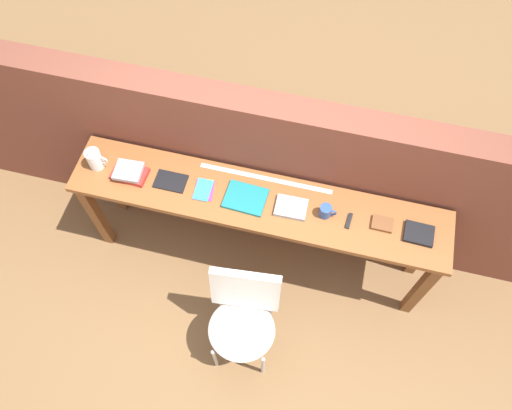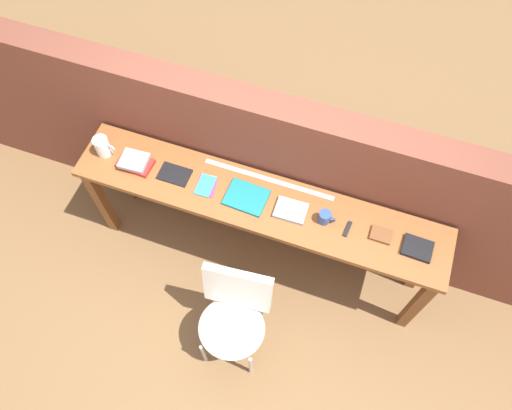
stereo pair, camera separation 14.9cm
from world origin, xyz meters
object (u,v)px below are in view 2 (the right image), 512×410
(chair_white_moulded, at_px, (234,315))
(book_repair_rightmost, at_px, (417,248))
(book_open_centre, at_px, (246,197))
(pitcher_white, at_px, (103,146))
(mug, at_px, (325,217))
(leather_journal_brown, at_px, (381,235))
(multitool_folded, at_px, (348,229))
(magazine_cycling, at_px, (175,174))
(book_stack_leftmost, at_px, (135,162))
(pamphlet_pile_colourful, at_px, (206,185))

(chair_white_moulded, relative_size, book_repair_rightmost, 4.94)
(book_open_centre, distance_m, book_repair_rightmost, 1.11)
(pitcher_white, distance_m, book_repair_rightmost, 2.14)
(mug, bearing_deg, pitcher_white, 179.92)
(book_open_centre, relative_size, leather_journal_brown, 2.03)
(pitcher_white, distance_m, multitool_folded, 1.70)
(mug, height_order, multitool_folded, mug)
(pitcher_white, relative_size, magazine_cycling, 0.88)
(mug, height_order, book_repair_rightmost, mug)
(book_stack_leftmost, height_order, magazine_cycling, book_stack_leftmost)
(pamphlet_pile_colourful, relative_size, multitool_folded, 1.61)
(pitcher_white, distance_m, book_open_centre, 1.03)
(magazine_cycling, relative_size, mug, 1.89)
(pitcher_white, xyz_separation_m, multitool_folded, (1.70, -0.01, -0.07))
(pitcher_white, xyz_separation_m, leather_journal_brown, (1.91, 0.01, -0.07))
(leather_journal_brown, bearing_deg, book_stack_leftmost, -178.51)
(chair_white_moulded, bearing_deg, book_open_centre, 102.48)
(chair_white_moulded, bearing_deg, pamphlet_pile_colourful, 123.04)
(mug, distance_m, book_repair_rightmost, 0.59)
(multitool_folded, height_order, book_repair_rightmost, book_repair_rightmost)
(magazine_cycling, distance_m, multitool_folded, 1.19)
(book_open_centre, xyz_separation_m, book_repair_rightmost, (1.11, 0.01, 0.00))
(pitcher_white, distance_m, leather_journal_brown, 1.91)
(magazine_cycling, bearing_deg, chair_white_moulded, -45.55)
(pitcher_white, bearing_deg, pamphlet_pile_colourful, -0.92)
(chair_white_moulded, relative_size, pamphlet_pile_colourful, 5.04)
(book_stack_leftmost, relative_size, book_open_centre, 0.90)
(chair_white_moulded, bearing_deg, mug, 60.59)
(book_stack_leftmost, height_order, pamphlet_pile_colourful, book_stack_leftmost)
(pitcher_white, relative_size, book_open_centre, 0.70)
(pitcher_white, relative_size, book_repair_rightmost, 1.02)
(chair_white_moulded, distance_m, magazine_cycling, 1.00)
(book_repair_rightmost, bearing_deg, chair_white_moulded, -143.84)
(chair_white_moulded, distance_m, book_stack_leftmost, 1.20)
(multitool_folded, bearing_deg, chair_white_moulded, -129.11)
(magazine_cycling, relative_size, book_open_centre, 0.79)
(book_repair_rightmost, bearing_deg, magazine_cycling, -178.33)
(magazine_cycling, height_order, mug, mug)
(book_stack_leftmost, bearing_deg, magazine_cycling, 2.82)
(pamphlet_pile_colourful, xyz_separation_m, mug, (0.80, 0.01, 0.04))
(magazine_cycling, height_order, multitool_folded, multitool_folded)
(pamphlet_pile_colourful, bearing_deg, leather_journal_brown, 1.22)
(book_open_centre, bearing_deg, magazine_cycling, -178.11)
(book_open_centre, distance_m, leather_journal_brown, 0.88)
(book_open_centre, height_order, book_repair_rightmost, book_repair_rightmost)
(book_stack_leftmost, height_order, mug, mug)
(pamphlet_pile_colourful, bearing_deg, mug, 0.69)
(chair_white_moulded, height_order, pamphlet_pile_colourful, chair_white_moulded)
(pamphlet_pile_colourful, bearing_deg, chair_white_moulded, -56.96)
(pitcher_white, bearing_deg, book_repair_rightmost, -0.07)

